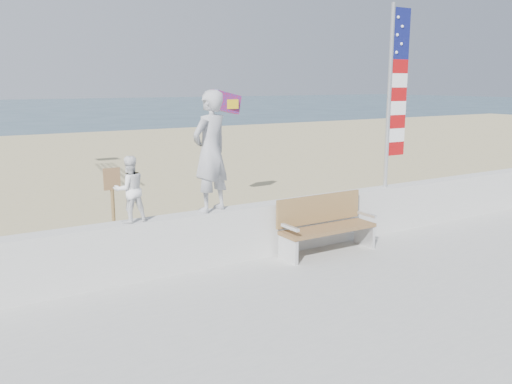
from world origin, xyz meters
The scene contains 9 objects.
ground centered at (0.00, 0.00, 0.00)m, with size 220.00×220.00×0.00m, color #284150.
sand centered at (0.00, 9.00, 0.04)m, with size 90.00×40.00×0.08m, color tan.
seawall centered at (0.00, 2.00, 0.63)m, with size 30.00×0.35×0.90m, color silver.
adult centered at (-0.52, 2.00, 2.04)m, with size 0.70×0.46×1.93m, color #9D9EA3.
child centered at (-1.86, 2.00, 1.58)m, with size 0.48×0.38×0.99m, color white.
bench centered at (1.46, 1.55, 0.69)m, with size 1.80×0.57×1.00m.
flag centered at (3.46, 2.00, 2.99)m, with size 0.50×0.08×3.50m.
parafoil_kite centered at (1.93, 5.98, 2.65)m, with size 0.91×0.39×0.60m.
sign centered at (-1.41, 4.40, 0.94)m, with size 0.32×0.07×1.46m.
Camera 1 is at (-4.39, -5.62, 3.11)m, focal length 38.00 mm.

